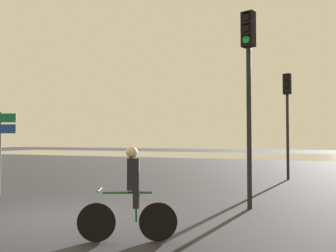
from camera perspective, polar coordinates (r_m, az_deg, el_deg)
The scene contains 6 objects.
ground_plane at distance 8.93m, azimuth -16.44°, elevation -13.21°, with size 120.00×120.00×0.00m, color #28282D.
water_strip at distance 41.10m, azimuth 15.78°, elevation -4.40°, with size 80.00×16.00×0.01m, color gray.
traffic_light_far_right at distance 17.13m, azimuth 17.72°, elevation 2.92°, with size 0.36×0.37×4.61m.
traffic_light_near_right at distance 9.80m, azimuth 12.18°, elevation 7.98°, with size 0.37×0.39×5.00m.
direction_sign_post at distance 12.80m, azimuth -24.27°, elevation -1.63°, with size 1.06×0.35×2.60m.
cyclist at distance 6.53m, azimuth -5.62°, elevation -10.16°, with size 1.56×0.81×1.62m.
Camera 1 is at (5.62, -6.72, 1.74)m, focal length 40.00 mm.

